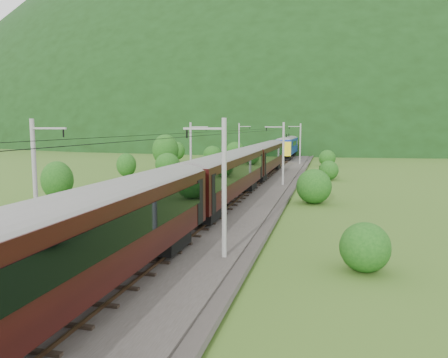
# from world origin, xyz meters

# --- Properties ---
(ground) EXTENTS (600.00, 600.00, 0.00)m
(ground) POSITION_xyz_m (0.00, 0.00, 0.00)
(ground) COLOR #385A1C
(ground) RESTS_ON ground
(railbed) EXTENTS (14.00, 220.00, 0.30)m
(railbed) POSITION_xyz_m (0.00, 10.00, 0.15)
(railbed) COLOR #38332D
(railbed) RESTS_ON ground
(track_left) EXTENTS (2.40, 220.00, 0.27)m
(track_left) POSITION_xyz_m (-2.40, 10.00, 0.37)
(track_left) COLOR brown
(track_left) RESTS_ON railbed
(track_right) EXTENTS (2.40, 220.00, 0.27)m
(track_right) POSITION_xyz_m (2.40, 10.00, 0.37)
(track_right) COLOR brown
(track_right) RESTS_ON railbed
(catenary_left) EXTENTS (2.54, 192.28, 8.00)m
(catenary_left) POSITION_xyz_m (-6.12, 32.00, 4.50)
(catenary_left) COLOR gray
(catenary_left) RESTS_ON railbed
(catenary_right) EXTENTS (2.54, 192.28, 8.00)m
(catenary_right) POSITION_xyz_m (6.12, 32.00, 4.50)
(catenary_right) COLOR gray
(catenary_right) RESTS_ON railbed
(overhead_wires) EXTENTS (4.83, 198.00, 0.03)m
(overhead_wires) POSITION_xyz_m (0.00, 10.00, 7.10)
(overhead_wires) COLOR black
(overhead_wires) RESTS_ON ground
(mountain_main) EXTENTS (504.00, 360.00, 244.00)m
(mountain_main) POSITION_xyz_m (0.00, 260.00, 0.00)
(mountain_main) COLOR black
(mountain_main) RESTS_ON ground
(mountain_ridge) EXTENTS (336.00, 280.00, 132.00)m
(mountain_ridge) POSITION_xyz_m (-120.00, 300.00, 0.00)
(mountain_ridge) COLOR black
(mountain_ridge) RESTS_ON ground
(train) EXTENTS (3.33, 134.24, 5.80)m
(train) POSITION_xyz_m (2.40, 16.97, 3.88)
(train) COLOR black
(train) RESTS_ON ground
(hazard_post_near) EXTENTS (0.16, 0.16, 1.46)m
(hazard_post_near) POSITION_xyz_m (0.02, 25.06, 1.03)
(hazard_post_near) COLOR red
(hazard_post_near) RESTS_ON railbed
(hazard_post_far) EXTENTS (0.16, 0.16, 1.52)m
(hazard_post_far) POSITION_xyz_m (0.43, 35.03, 1.06)
(hazard_post_far) COLOR red
(hazard_post_far) RESTS_ON railbed
(signal) EXTENTS (0.26, 0.26, 2.39)m
(signal) POSITION_xyz_m (-4.37, 23.11, 1.71)
(signal) COLOR black
(signal) RESTS_ON railbed
(vegetation_left) EXTENTS (13.04, 145.01, 6.42)m
(vegetation_left) POSITION_xyz_m (-13.90, 24.27, 2.35)
(vegetation_left) COLOR #174713
(vegetation_left) RESTS_ON ground
(vegetation_right) EXTENTS (6.92, 104.93, 3.18)m
(vegetation_right) POSITION_xyz_m (11.38, 23.55, 1.37)
(vegetation_right) COLOR #174713
(vegetation_right) RESTS_ON ground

